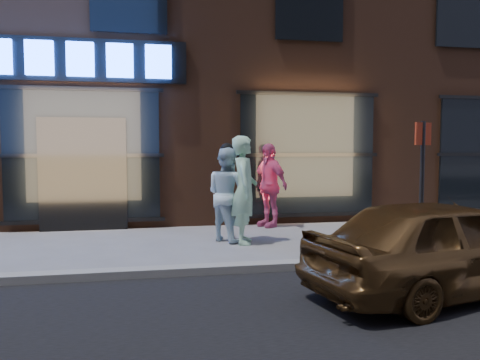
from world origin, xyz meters
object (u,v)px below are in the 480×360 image
at_px(man_cap, 227,194).
at_px(gold_sedan, 443,246).
at_px(passerby, 269,185).
at_px(sign_post, 422,177).
at_px(man_bowtie, 244,190).

bearing_deg(man_cap, gold_sedan, 175.05).
bearing_deg(passerby, sign_post, -4.86).
relative_size(man_cap, sign_post, 0.82).
distance_m(man_cap, gold_sedan, 4.23).
xyz_separation_m(man_bowtie, man_cap, (-0.27, 0.29, -0.10)).
bearing_deg(sign_post, gold_sedan, -132.81).
xyz_separation_m(man_cap, passerby, (1.17, 1.41, 0.04)).
bearing_deg(passerby, gold_sedan, -18.47).
distance_m(man_bowtie, man_cap, 0.41).
distance_m(gold_sedan, sign_post, 1.83).
relative_size(man_bowtie, passerby, 1.06).
relative_size(man_cap, gold_sedan, 0.51).
xyz_separation_m(passerby, gold_sedan, (0.86, -5.11, -0.34)).
height_order(man_bowtie, sign_post, sign_post).
bearing_deg(sign_post, man_bowtie, 122.73).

